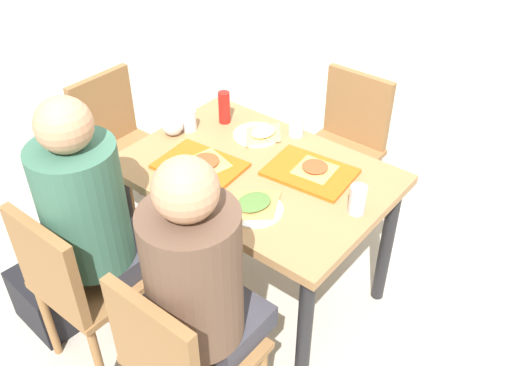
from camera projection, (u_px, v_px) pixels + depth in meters
name	position (u px, v px, depth m)	size (l,w,h in m)	color
ground_plane	(256.00, 288.00, 2.85)	(10.00, 10.00, 0.02)	#B2AD9E
main_table	(256.00, 188.00, 2.46)	(1.14, 0.79, 0.74)	#9E7247
chair_near_left	(76.00, 281.00, 2.20)	(0.40, 0.40, 0.86)	olive
chair_near_right	(179.00, 357.00, 1.91)	(0.40, 0.40, 0.86)	olive
chair_far_side	(346.00, 139.00, 3.03)	(0.40, 0.40, 0.86)	olive
chair_left_end	(119.00, 141.00, 3.02)	(0.40, 0.40, 0.86)	olive
person_in_red	(94.00, 215.00, 2.14)	(0.32, 0.42, 1.27)	#383842
person_in_brown_jacket	(203.00, 284.00, 1.85)	(0.32, 0.42, 1.27)	#383842
tray_red_near	(200.00, 166.00, 2.41)	(0.36, 0.26, 0.02)	#D85914
tray_red_far	(310.00, 172.00, 2.37)	(0.36, 0.26, 0.02)	#D85914
paper_plate_center	(257.00, 135.00, 2.62)	(0.22, 0.22, 0.01)	white
paper_plate_near_edge	(255.00, 209.00, 2.18)	(0.22, 0.22, 0.01)	white
pizza_slice_a	(205.00, 162.00, 2.40)	(0.24, 0.25, 0.02)	tan
pizza_slice_b	(315.00, 168.00, 2.37)	(0.23, 0.23, 0.02)	tan
pizza_slice_c	(263.00, 133.00, 2.61)	(0.15, 0.20, 0.02)	#DBAD60
pizza_slice_d	(254.00, 203.00, 2.19)	(0.20, 0.24, 0.02)	#C68C47
plastic_cup_a	(296.00, 126.00, 2.60)	(0.07, 0.07, 0.10)	white
plastic_cup_b	(207.00, 201.00, 2.15)	(0.07, 0.07, 0.10)	white
plastic_cup_c	(189.00, 120.00, 2.64)	(0.07, 0.07, 0.10)	white
soda_can	(358.00, 200.00, 2.14)	(0.07, 0.07, 0.12)	#B7BCC6
condiment_bottle	(224.00, 107.00, 2.68)	(0.06, 0.06, 0.16)	red
foil_bundle	(173.00, 125.00, 2.60)	(0.10, 0.10, 0.10)	silver
handbag	(42.00, 302.00, 2.58)	(0.32, 0.16, 0.28)	black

